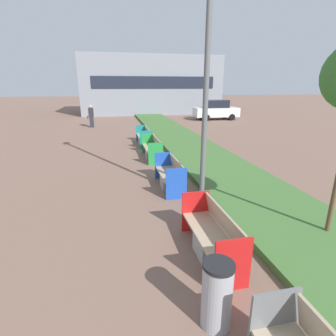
{
  "coord_description": "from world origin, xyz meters",
  "views": [
    {
      "loc": [
        -0.83,
        2.51,
        3.17
      ],
      "look_at": [
        0.9,
        10.46,
        0.6
      ],
      "focal_mm": 28.0,
      "sensor_mm": 36.0,
      "label": 1
    }
  ],
  "objects_px": {
    "parked_car_distant": "(216,110)",
    "bench_red_frame": "(212,238)",
    "pedestrian_walking": "(91,116)",
    "bench_blue_frame": "(170,177)",
    "bench_green_frame": "(153,150)",
    "litter_bin": "(217,295)",
    "street_lamp_post": "(208,31)",
    "bench_teal_frame": "(144,138)"
  },
  "relations": [
    {
      "from": "bench_teal_frame",
      "to": "pedestrian_walking",
      "type": "relative_size",
      "value": 1.2
    },
    {
      "from": "street_lamp_post",
      "to": "parked_car_distant",
      "type": "relative_size",
      "value": 1.87
    },
    {
      "from": "bench_red_frame",
      "to": "litter_bin",
      "type": "xyz_separation_m",
      "value": [
        -0.52,
        -1.49,
        0.13
      ]
    },
    {
      "from": "bench_blue_frame",
      "to": "bench_red_frame",
      "type": "bearing_deg",
      "value": -89.99
    },
    {
      "from": "bench_green_frame",
      "to": "bench_blue_frame",
      "type": "bearing_deg",
      "value": -90.06
    },
    {
      "from": "bench_green_frame",
      "to": "pedestrian_walking",
      "type": "height_order",
      "value": "pedestrian_walking"
    },
    {
      "from": "pedestrian_walking",
      "to": "parked_car_distant",
      "type": "relative_size",
      "value": 0.4
    },
    {
      "from": "bench_green_frame",
      "to": "street_lamp_post",
      "type": "height_order",
      "value": "street_lamp_post"
    },
    {
      "from": "bench_green_frame",
      "to": "litter_bin",
      "type": "height_order",
      "value": "litter_bin"
    },
    {
      "from": "bench_green_frame",
      "to": "litter_bin",
      "type": "distance_m",
      "value": 8.83
    },
    {
      "from": "bench_green_frame",
      "to": "parked_car_distant",
      "type": "distance_m",
      "value": 15.14
    },
    {
      "from": "bench_green_frame",
      "to": "parked_car_distant",
      "type": "xyz_separation_m",
      "value": [
        8.22,
        12.7,
        0.54
      ]
    },
    {
      "from": "bench_blue_frame",
      "to": "street_lamp_post",
      "type": "bearing_deg",
      "value": -64.31
    },
    {
      "from": "bench_green_frame",
      "to": "pedestrian_walking",
      "type": "relative_size",
      "value": 1.3
    },
    {
      "from": "bench_blue_frame",
      "to": "bench_green_frame",
      "type": "xyz_separation_m",
      "value": [
        0.0,
        3.69,
        0.01
      ]
    },
    {
      "from": "bench_blue_frame",
      "to": "bench_teal_frame",
      "type": "relative_size",
      "value": 0.92
    },
    {
      "from": "litter_bin",
      "to": "parked_car_distant",
      "type": "height_order",
      "value": "parked_car_distant"
    },
    {
      "from": "bench_green_frame",
      "to": "street_lamp_post",
      "type": "relative_size",
      "value": 0.28
    },
    {
      "from": "bench_green_frame",
      "to": "bench_teal_frame",
      "type": "height_order",
      "value": "same"
    },
    {
      "from": "parked_car_distant",
      "to": "street_lamp_post",
      "type": "bearing_deg",
      "value": -110.95
    },
    {
      "from": "pedestrian_walking",
      "to": "parked_car_distant",
      "type": "height_order",
      "value": "parked_car_distant"
    },
    {
      "from": "pedestrian_walking",
      "to": "parked_car_distant",
      "type": "bearing_deg",
      "value": 12.49
    },
    {
      "from": "bench_blue_frame",
      "to": "bench_green_frame",
      "type": "relative_size",
      "value": 0.85
    },
    {
      "from": "bench_green_frame",
      "to": "bench_teal_frame",
      "type": "distance_m",
      "value": 2.99
    },
    {
      "from": "parked_car_distant",
      "to": "bench_green_frame",
      "type": "bearing_deg",
      "value": -120.55
    },
    {
      "from": "litter_bin",
      "to": "parked_car_distant",
      "type": "relative_size",
      "value": 0.23
    },
    {
      "from": "litter_bin",
      "to": "bench_blue_frame",
      "type": "bearing_deg",
      "value": 84.16
    },
    {
      "from": "pedestrian_walking",
      "to": "street_lamp_post",
      "type": "bearing_deg",
      "value": -75.69
    },
    {
      "from": "parked_car_distant",
      "to": "bench_red_frame",
      "type": "bearing_deg",
      "value": -109.97
    },
    {
      "from": "bench_green_frame",
      "to": "street_lamp_post",
      "type": "xyz_separation_m",
      "value": [
        0.61,
        -4.97,
        4.01
      ]
    },
    {
      "from": "bench_red_frame",
      "to": "street_lamp_post",
      "type": "xyz_separation_m",
      "value": [
        0.61,
        2.36,
        4.02
      ]
    },
    {
      "from": "bench_teal_frame",
      "to": "bench_red_frame",
      "type": "bearing_deg",
      "value": -90.01
    },
    {
      "from": "bench_red_frame",
      "to": "bench_teal_frame",
      "type": "height_order",
      "value": "same"
    },
    {
      "from": "pedestrian_walking",
      "to": "bench_teal_frame",
      "type": "bearing_deg",
      "value": -65.65
    },
    {
      "from": "bench_teal_frame",
      "to": "parked_car_distant",
      "type": "bearing_deg",
      "value": 49.76
    },
    {
      "from": "litter_bin",
      "to": "pedestrian_walking",
      "type": "relative_size",
      "value": 0.57
    },
    {
      "from": "bench_red_frame",
      "to": "bench_teal_frame",
      "type": "bearing_deg",
      "value": 89.99
    },
    {
      "from": "street_lamp_post",
      "to": "bench_green_frame",
      "type": "bearing_deg",
      "value": 97.01
    },
    {
      "from": "bench_green_frame",
      "to": "litter_bin",
      "type": "relative_size",
      "value": 2.27
    },
    {
      "from": "bench_red_frame",
      "to": "pedestrian_walking",
      "type": "xyz_separation_m",
      "value": [
        -3.24,
        17.48,
        0.52
      ]
    },
    {
      "from": "street_lamp_post",
      "to": "parked_car_distant",
      "type": "xyz_separation_m",
      "value": [
        7.61,
        17.67,
        -3.47
      ]
    },
    {
      "from": "bench_blue_frame",
      "to": "pedestrian_walking",
      "type": "height_order",
      "value": "pedestrian_walking"
    }
  ]
}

